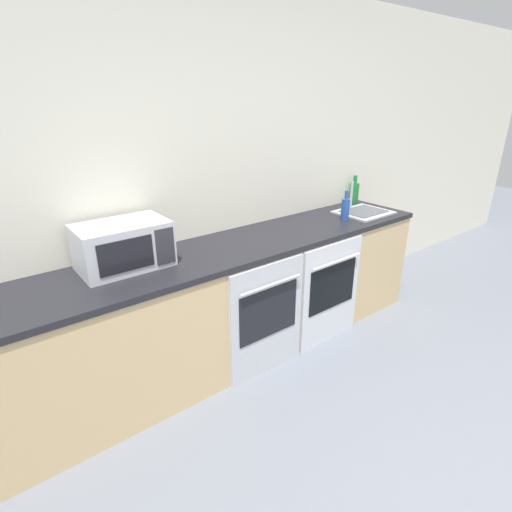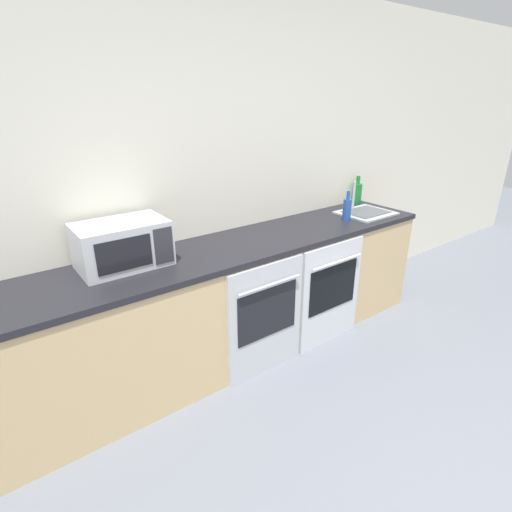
{
  "view_description": "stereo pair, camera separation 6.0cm",
  "coord_description": "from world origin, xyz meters",
  "px_view_note": "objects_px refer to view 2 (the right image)",
  "views": [
    {
      "loc": [
        -1.53,
        -0.11,
        1.86
      ],
      "look_at": [
        0.16,
        2.04,
        0.75
      ],
      "focal_mm": 28.0,
      "sensor_mm": 36.0,
      "label": 1
    },
    {
      "loc": [
        -1.48,
        -0.14,
        1.86
      ],
      "look_at": [
        0.16,
        2.04,
        0.75
      ],
      "focal_mm": 28.0,
      "sensor_mm": 36.0,
      "label": 2
    }
  ],
  "objects_px": {
    "oven_right": "(331,293)",
    "sink": "(365,212)",
    "oven_left": "(266,319)",
    "bottle_blue": "(347,209)",
    "bottle_green": "(357,193)",
    "microwave": "(122,244)"
  },
  "relations": [
    {
      "from": "oven_right",
      "to": "sink",
      "type": "relative_size",
      "value": 1.86
    },
    {
      "from": "oven_right",
      "to": "sink",
      "type": "height_order",
      "value": "sink"
    },
    {
      "from": "oven_left",
      "to": "microwave",
      "type": "relative_size",
      "value": 1.58
    },
    {
      "from": "bottle_blue",
      "to": "sink",
      "type": "height_order",
      "value": "sink"
    },
    {
      "from": "oven_left",
      "to": "bottle_blue",
      "type": "xyz_separation_m",
      "value": [
        1.04,
        0.24,
        0.56
      ]
    },
    {
      "from": "bottle_green",
      "to": "sink",
      "type": "xyz_separation_m",
      "value": [
        -0.22,
        -0.29,
        -0.09
      ]
    },
    {
      "from": "oven_right",
      "to": "bottle_blue",
      "type": "height_order",
      "value": "bottle_blue"
    },
    {
      "from": "bottle_blue",
      "to": "bottle_green",
      "type": "relative_size",
      "value": 0.95
    },
    {
      "from": "microwave",
      "to": "sink",
      "type": "height_order",
      "value": "microwave"
    },
    {
      "from": "bottle_blue",
      "to": "bottle_green",
      "type": "distance_m",
      "value": 0.61
    },
    {
      "from": "oven_right",
      "to": "sink",
      "type": "xyz_separation_m",
      "value": [
        0.69,
        0.28,
        0.47
      ]
    },
    {
      "from": "oven_right",
      "to": "sink",
      "type": "bearing_deg",
      "value": 22.21
    },
    {
      "from": "sink",
      "to": "microwave",
      "type": "bearing_deg",
      "value": 176.13
    },
    {
      "from": "oven_right",
      "to": "bottle_green",
      "type": "distance_m",
      "value": 1.21
    },
    {
      "from": "microwave",
      "to": "bottle_green",
      "type": "distance_m",
      "value": 2.34
    },
    {
      "from": "microwave",
      "to": "bottle_green",
      "type": "relative_size",
      "value": 2.0
    },
    {
      "from": "oven_left",
      "to": "oven_right",
      "type": "relative_size",
      "value": 1.0
    },
    {
      "from": "microwave",
      "to": "oven_left",
      "type": "bearing_deg",
      "value": -28.61
    },
    {
      "from": "bottle_blue",
      "to": "oven_left",
      "type": "bearing_deg",
      "value": -166.74
    },
    {
      "from": "sink",
      "to": "oven_left",
      "type": "bearing_deg",
      "value": -168.08
    },
    {
      "from": "oven_left",
      "to": "sink",
      "type": "height_order",
      "value": "sink"
    },
    {
      "from": "oven_left",
      "to": "oven_right",
      "type": "height_order",
      "value": "same"
    }
  ]
}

